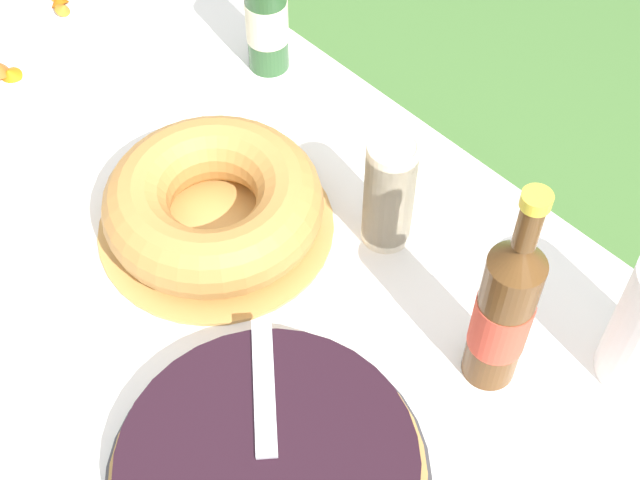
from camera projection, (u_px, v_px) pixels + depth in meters
name	position (u px, v px, depth m)	size (l,w,h in m)	color
garden_table	(200.00, 347.00, 1.28)	(1.79, 1.02, 0.77)	#A87A47
tablecloth	(196.00, 326.00, 1.23)	(1.80, 1.03, 0.10)	white
berry_tart	(268.00, 470.00, 1.06)	(0.39, 0.39, 0.06)	#38383D
bundt_cake	(214.00, 205.00, 1.28)	(0.35, 0.35, 0.10)	tan
cup_stack	(389.00, 193.00, 1.24)	(0.07, 0.07, 0.19)	beige
cider_bottle_green	(266.00, 9.00, 1.46)	(0.07, 0.07, 0.31)	#2D562D
cider_bottle_amber	(504.00, 311.00, 1.07)	(0.07, 0.07, 0.35)	brown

